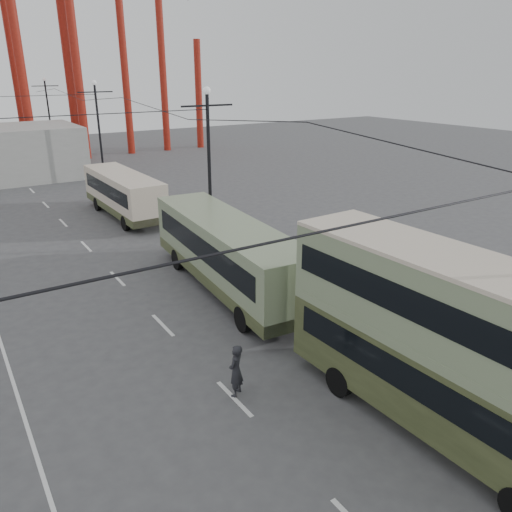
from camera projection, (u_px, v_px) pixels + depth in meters
ground at (339, 462)px, 13.79m from camera, size 160.00×160.00×0.00m
road_markings at (99, 257)px, 28.88m from camera, size 12.52×120.00×0.01m
lamp_post_mid at (209, 170)px, 29.18m from camera, size 3.20×0.44×9.32m
lamp_post_far at (100, 133)px, 46.52m from camera, size 3.20×0.44×9.32m
lamp_post_distant at (49, 116)px, 63.86m from camera, size 3.20×0.44×9.32m
double_decker_bus at (446, 339)px, 13.98m from camera, size 2.94×10.33×5.50m
single_decker_green at (227, 252)px, 23.99m from camera, size 3.78×12.50×3.48m
single_decker_cream at (123, 193)px, 36.21m from camera, size 2.76×10.31×3.19m
pedestrian at (236, 371)px, 16.33m from camera, size 0.80×0.75×1.84m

